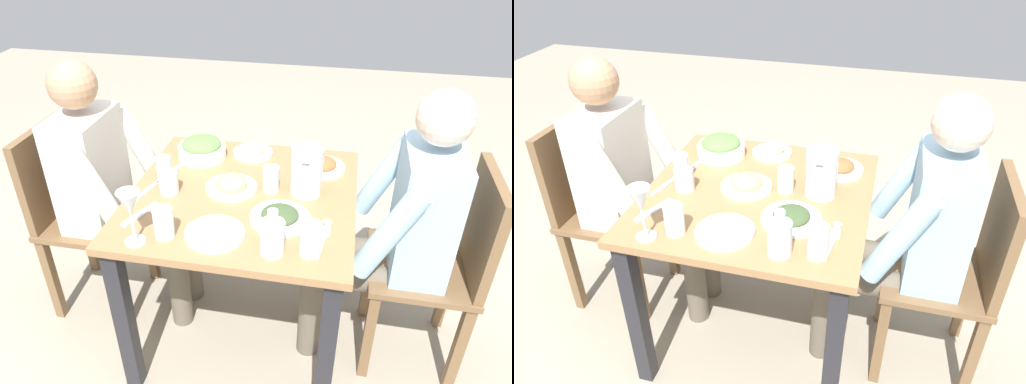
# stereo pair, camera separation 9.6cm
# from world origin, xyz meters

# --- Properties ---
(ground_plane) EXTENTS (8.00, 8.00, 0.00)m
(ground_plane) POSITION_xyz_m (0.00, 0.00, 0.00)
(ground_plane) COLOR #9E937F
(dining_table) EXTENTS (0.86, 0.86, 0.74)m
(dining_table) POSITION_xyz_m (0.00, 0.00, 0.61)
(dining_table) COLOR #997047
(dining_table) RESTS_ON ground_plane
(chair_near) EXTENTS (0.40, 0.40, 0.90)m
(chair_near) POSITION_xyz_m (0.02, -0.79, 0.51)
(chair_near) COLOR brown
(chair_near) RESTS_ON ground_plane
(chair_far) EXTENTS (0.40, 0.40, 0.90)m
(chair_far) POSITION_xyz_m (0.07, 0.79, 0.51)
(chair_far) COLOR brown
(chair_far) RESTS_ON ground_plane
(diner_near) EXTENTS (0.48, 0.53, 1.19)m
(diner_near) POSITION_xyz_m (0.02, -0.58, 0.66)
(diner_near) COLOR #9EC6E0
(diner_near) RESTS_ON ground_plane
(diner_far) EXTENTS (0.48, 0.53, 1.19)m
(diner_far) POSITION_xyz_m (0.07, 0.58, 0.66)
(diner_far) COLOR silver
(diner_far) RESTS_ON ground_plane
(water_pitcher) EXTENTS (0.16, 0.12, 0.19)m
(water_pitcher) POSITION_xyz_m (0.05, -0.24, 0.83)
(water_pitcher) COLOR silver
(water_pitcher) RESTS_ON dining_table
(salad_bowl) EXTENTS (0.21, 0.21, 0.09)m
(salad_bowl) POSITION_xyz_m (0.26, 0.24, 0.78)
(salad_bowl) COLOR white
(salad_bowl) RESTS_ON dining_table
(plate_yoghurt) EXTENTS (0.21, 0.21, 0.06)m
(plate_yoghurt) POSITION_xyz_m (-0.28, 0.04, 0.76)
(plate_yoghurt) COLOR white
(plate_yoghurt) RESTS_ON dining_table
(plate_dolmas) EXTENTS (0.22, 0.22, 0.04)m
(plate_dolmas) POSITION_xyz_m (-0.15, -0.17, 0.75)
(plate_dolmas) COLOR white
(plate_dolmas) RESTS_ON dining_table
(plate_fries) EXTENTS (0.20, 0.20, 0.06)m
(plate_fries) POSITION_xyz_m (0.02, 0.05, 0.76)
(plate_fries) COLOR white
(plate_fries) RESTS_ON dining_table
(plate_rice_curry) EXTENTS (0.20, 0.20, 0.05)m
(plate_rice_curry) POSITION_xyz_m (0.25, -0.28, 0.75)
(plate_rice_curry) COLOR white
(plate_rice_curry) RESTS_ON dining_table
(plate_beans) EXTENTS (0.17, 0.17, 0.05)m
(plate_beans) POSITION_xyz_m (0.33, 0.03, 0.75)
(plate_beans) COLOR white
(plate_beans) RESTS_ON dining_table
(water_glass_far_left) EXTENTS (0.07, 0.07, 0.11)m
(water_glass_far_left) POSITION_xyz_m (-0.31, -0.29, 0.79)
(water_glass_far_left) COLOR silver
(water_glass_far_left) RESTS_ON dining_table
(water_glass_near_right) EXTENTS (0.06, 0.06, 0.10)m
(water_glass_near_right) POSITION_xyz_m (0.04, -0.10, 0.79)
(water_glass_near_right) COLOR silver
(water_glass_near_right) RESTS_ON dining_table
(water_glass_far_right) EXTENTS (0.06, 0.06, 0.11)m
(water_glass_far_right) POSITION_xyz_m (0.02, 0.32, 0.79)
(water_glass_far_right) COLOR silver
(water_glass_far_right) RESTS_ON dining_table
(water_glass_near_left) EXTENTS (0.07, 0.07, 0.11)m
(water_glass_near_left) POSITION_xyz_m (-0.31, 0.20, 0.79)
(water_glass_near_left) COLOR silver
(water_glass_near_left) RESTS_ON dining_table
(water_glass_by_pitcher) EXTENTS (0.07, 0.07, 0.09)m
(water_glass_by_pitcher) POSITION_xyz_m (-0.05, 0.28, 0.78)
(water_glass_by_pitcher) COLOR silver
(water_glass_by_pitcher) RESTS_ON dining_table
(wine_glass) EXTENTS (0.08, 0.08, 0.20)m
(wine_glass) POSITION_xyz_m (-0.36, 0.28, 0.88)
(wine_glass) COLOR silver
(wine_glass) RESTS_ON dining_table
(oil_carafe) EXTENTS (0.08, 0.08, 0.16)m
(oil_carafe) POSITION_xyz_m (-0.33, -0.17, 0.79)
(oil_carafe) COLOR silver
(oil_carafe) RESTS_ON dining_table
(salt_shaker) EXTENTS (0.03, 0.03, 0.05)m
(salt_shaker) POSITION_xyz_m (-0.20, -0.33, 0.76)
(salt_shaker) COLOR white
(salt_shaker) RESTS_ON dining_table
(fork_near) EXTENTS (0.17, 0.09, 0.01)m
(fork_near) POSITION_xyz_m (-0.22, 0.33, 0.74)
(fork_near) COLOR silver
(fork_near) RESTS_ON dining_table
(knife_near) EXTENTS (0.18, 0.06, 0.01)m
(knife_near) POSITION_xyz_m (0.09, 0.32, 0.74)
(knife_near) COLOR silver
(knife_near) RESTS_ON dining_table
(fork_far) EXTENTS (0.17, 0.05, 0.01)m
(fork_far) POSITION_xyz_m (-0.25, -0.32, 0.74)
(fork_far) COLOR silver
(fork_far) RESTS_ON dining_table
(knife_far) EXTENTS (0.18, 0.06, 0.01)m
(knife_far) POSITION_xyz_m (-0.03, 0.36, 0.74)
(knife_far) COLOR silver
(knife_far) RESTS_ON dining_table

